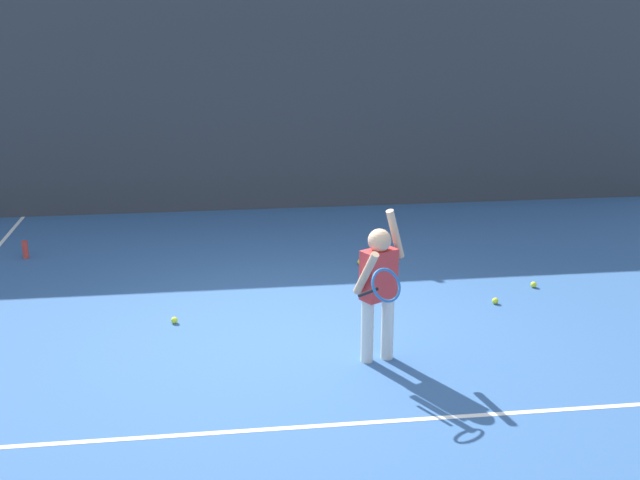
% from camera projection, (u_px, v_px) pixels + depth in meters
% --- Properties ---
extents(ground_plane, '(20.00, 20.00, 0.00)m').
position_uv_depth(ground_plane, '(283.00, 338.00, 7.45)').
color(ground_plane, '#335B93').
extents(court_line_baseline, '(9.00, 0.05, 0.00)m').
position_uv_depth(court_line_baseline, '(301.00, 427.00, 5.91)').
color(court_line_baseline, white).
rests_on(court_line_baseline, ground).
extents(back_fence_windscreen, '(13.18, 0.08, 3.46)m').
position_uv_depth(back_fence_windscreen, '(254.00, 93.00, 11.41)').
color(back_fence_windscreen, '#383D42').
rests_on(back_fence_windscreen, ground).
extents(fence_post_1, '(0.09, 0.09, 3.61)m').
position_uv_depth(fence_post_1, '(254.00, 87.00, 11.44)').
color(fence_post_1, slate).
rests_on(fence_post_1, ground).
extents(tennis_player, '(0.51, 0.81, 1.35)m').
position_uv_depth(tennis_player, '(379.00, 283.00, 6.77)').
color(tennis_player, silver).
rests_on(tennis_player, ground).
extents(water_bottle, '(0.07, 0.07, 0.22)m').
position_uv_depth(water_bottle, '(25.00, 250.00, 9.65)').
color(water_bottle, '#D83F33').
rests_on(water_bottle, ground).
extents(tennis_ball_0, '(0.07, 0.07, 0.07)m').
position_uv_depth(tennis_ball_0, '(360.00, 262.00, 9.44)').
color(tennis_ball_0, '#CCE033').
rests_on(tennis_ball_0, ground).
extents(tennis_ball_3, '(0.07, 0.07, 0.07)m').
position_uv_depth(tennis_ball_3, '(534.00, 285.00, 8.71)').
color(tennis_ball_3, '#CCE033').
rests_on(tennis_ball_3, ground).
extents(tennis_ball_4, '(0.07, 0.07, 0.07)m').
position_uv_depth(tennis_ball_4, '(495.00, 301.00, 8.25)').
color(tennis_ball_4, '#CCE033').
rests_on(tennis_ball_4, ground).
extents(tennis_ball_5, '(0.07, 0.07, 0.07)m').
position_uv_depth(tennis_ball_5, '(174.00, 320.00, 7.76)').
color(tennis_ball_5, '#CCE033').
rests_on(tennis_ball_5, ground).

